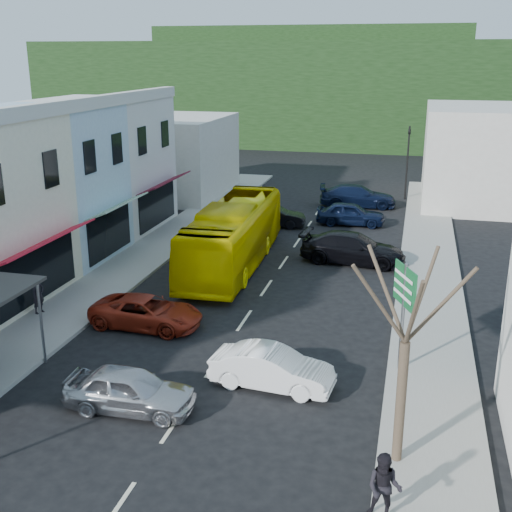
{
  "coord_description": "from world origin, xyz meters",
  "views": [
    {
      "loc": [
        6.47,
        -19.74,
        10.58
      ],
      "look_at": [
        0.0,
        6.0,
        2.2
      ],
      "focal_mm": 45.0,
      "sensor_mm": 36.0,
      "label": 1
    }
  ],
  "objects": [
    {
      "name": "pedestrian_right",
      "position": [
        6.3,
        -6.92,
        1.0
      ],
      "size": [
        0.76,
        0.54,
        1.7
      ],
      "primitive_type": "imported",
      "rotation": [
        0.0,
        0.0,
        -0.15
      ],
      "color": "black",
      "rests_on": "sidewalk_right"
    },
    {
      "name": "hillside",
      "position": [
        -1.45,
        65.09,
        6.73
      ],
      "size": [
        80.0,
        26.0,
        14.0
      ],
      "color": "black",
      "rests_on": "ground"
    },
    {
      "name": "pedestrian_left",
      "position": [
        -8.5,
        2.36,
        1.0
      ],
      "size": [
        0.56,
        0.69,
        1.7
      ],
      "primitive_type": "imported",
      "rotation": [
        0.0,
        0.0,
        1.28
      ],
      "color": "black",
      "rests_on": "sidewalk_left"
    },
    {
      "name": "distant_block_left",
      "position": [
        -12.0,
        27.0,
        3.0
      ],
      "size": [
        8.0,
        10.0,
        6.0
      ],
      "primitive_type": "cube",
      "color": "#B7B2A8",
      "rests_on": "ground"
    },
    {
      "name": "distant_block_right",
      "position": [
        11.0,
        30.0,
        3.5
      ],
      "size": [
        8.0,
        12.0,
        7.0
      ],
      "primitive_type": "cube",
      "color": "#B7B2A8",
      "rests_on": "ground"
    },
    {
      "name": "traffic_signal",
      "position": [
        5.8,
        29.51,
        2.75
      ],
      "size": [
        0.94,
        1.3,
        5.51
      ],
      "primitive_type": null,
      "rotation": [
        0.0,
        0.0,
        2.96
      ],
      "color": "black",
      "rests_on": "ground"
    },
    {
      "name": "car_black_far",
      "position": [
        -2.19,
        19.14,
        0.7
      ],
      "size": [
        4.55,
        2.2,
        1.4
      ],
      "primitive_type": "imported",
      "rotation": [
        0.0,
        0.0,
        1.66
      ],
      "color": "black",
      "rests_on": "ground"
    },
    {
      "name": "car_navy_far",
      "position": [
        2.53,
        26.03,
        0.7
      ],
      "size": [
        4.7,
        2.41,
        1.4
      ],
      "primitive_type": "imported",
      "rotation": [
        0.0,
        0.0,
        1.7
      ],
      "color": "black",
      "rests_on": "ground"
    },
    {
      "name": "car_navy_mid",
      "position": [
        2.59,
        20.75,
        0.7
      ],
      "size": [
        4.45,
        1.93,
        1.4
      ],
      "primitive_type": "imported",
      "rotation": [
        0.0,
        0.0,
        1.6
      ],
      "color": "black",
      "rests_on": "ground"
    },
    {
      "name": "car_white",
      "position": [
        2.34,
        -1.14,
        0.7
      ],
      "size": [
        4.55,
        2.2,
        1.4
      ],
      "primitive_type": "imported",
      "rotation": [
        0.0,
        0.0,
        1.48
      ],
      "color": "white",
      "rests_on": "ground"
    },
    {
      "name": "ground",
      "position": [
        0.0,
        0.0,
        0.0
      ],
      "size": [
        120.0,
        120.0,
        0.0
      ],
      "primitive_type": "plane",
      "color": "black",
      "rests_on": "ground"
    },
    {
      "name": "car_black_near",
      "position": [
        3.54,
        12.87,
        0.7
      ],
      "size": [
        4.65,
        2.23,
        1.4
      ],
      "primitive_type": "imported",
      "rotation": [
        0.0,
        0.0,
        1.48
      ],
      "color": "black",
      "rests_on": "ground"
    },
    {
      "name": "sidewalk_left",
      "position": [
        -7.5,
        10.0,
        0.07
      ],
      "size": [
        3.0,
        52.0,
        0.15
      ],
      "primitive_type": "cube",
      "color": "gray",
      "rests_on": "ground"
    },
    {
      "name": "sidewalk_right",
      "position": [
        7.5,
        10.0,
        0.07
      ],
      "size": [
        3.0,
        52.0,
        0.15
      ],
      "primitive_type": "cube",
      "color": "gray",
      "rests_on": "ground"
    },
    {
      "name": "car_silver",
      "position": [
        -1.6,
        -3.63,
        0.7
      ],
      "size": [
        4.43,
        1.88,
        1.4
      ],
      "primitive_type": "imported",
      "rotation": [
        0.0,
        0.0,
        1.59
      ],
      "color": "#B5B5BA",
      "rests_on": "ground"
    },
    {
      "name": "bus",
      "position": [
        -2.42,
        10.84,
        1.55
      ],
      "size": [
        2.88,
        11.68,
        3.1
      ],
      "primitive_type": "imported",
      "rotation": [
        0.0,
        0.0,
        0.03
      ],
      "color": "#EAD000",
      "rests_on": "ground"
    },
    {
      "name": "direction_sign",
      "position": [
        6.4,
        0.95,
        1.99
      ],
      "size": [
        1.52,
        1.93,
        3.97
      ],
      "primitive_type": null,
      "rotation": [
        0.0,
        0.0,
        0.42
      ],
      "color": "#13572B",
      "rests_on": "ground"
    },
    {
      "name": "car_red",
      "position": [
        -3.66,
        2.44,
        0.7
      ],
      "size": [
        4.67,
        2.09,
        1.4
      ],
      "primitive_type": "imported",
      "rotation": [
        0.0,
        0.0,
        1.53
      ],
      "color": "maroon",
      "rests_on": "ground"
    },
    {
      "name": "street_tree",
      "position": [
        6.53,
        -4.41,
        3.6
      ],
      "size": [
        3.86,
        3.86,
        7.19
      ],
      "primitive_type": null,
      "rotation": [
        0.0,
        0.0,
        -0.39
      ],
      "color": "#3B2D20",
      "rests_on": "ground"
    }
  ]
}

